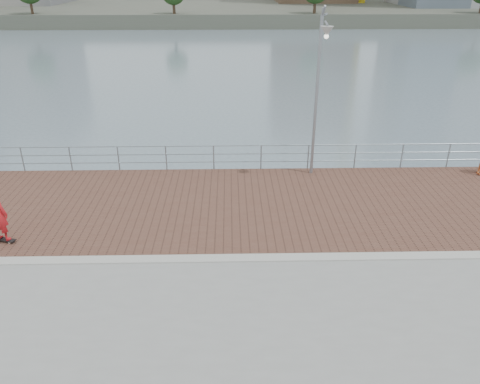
{
  "coord_description": "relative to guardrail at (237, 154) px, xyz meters",
  "views": [
    {
      "loc": [
        -0.32,
        -11.89,
        8.0
      ],
      "look_at": [
        0.0,
        2.0,
        1.3
      ],
      "focal_mm": 35.0,
      "sensor_mm": 36.0,
      "label": 1
    }
  ],
  "objects": [
    {
      "name": "guardrail",
      "position": [
        0.0,
        0.0,
        0.0
      ],
      "size": [
        39.06,
        0.06,
        1.13
      ],
      "color": "#8C9EA8",
      "rests_on": "brick_lane"
    },
    {
      "name": "street_lamp",
      "position": [
        3.16,
        -0.97,
        3.89
      ],
      "size": [
        0.47,
        1.37,
        6.45
      ],
      "color": "gray",
      "rests_on": "brick_lane"
    },
    {
      "name": "curb",
      "position": [
        -0.0,
        -7.0,
        -0.66
      ],
      "size": [
        40.0,
        0.4,
        0.06
      ],
      "primitive_type": "cube",
      "color": "#B7B5AD",
      "rests_on": "seawall"
    },
    {
      "name": "far_shore",
      "position": [
        -0.0,
        115.5,
        -1.44
      ],
      "size": [
        320.0,
        95.0,
        2.5
      ],
      "primitive_type": "cube",
      "color": "#4C5142",
      "rests_on": "ground"
    },
    {
      "name": "skateboard",
      "position": [
        -7.62,
        -5.84,
        -0.6
      ],
      "size": [
        0.81,
        0.42,
        0.09
      ],
      "rotation": [
        0.0,
        0.0,
        -0.3
      ],
      "color": "black",
      "rests_on": "brick_lane"
    },
    {
      "name": "brick_lane",
      "position": [
        -0.0,
        -3.4,
        -0.68
      ],
      "size": [
        40.0,
        6.8,
        0.02
      ],
      "primitive_type": "cube",
      "color": "brown",
      "rests_on": "seawall"
    },
    {
      "name": "water",
      "position": [
        -0.0,
        -7.0,
        -2.69
      ],
      "size": [
        400.0,
        400.0,
        0.0
      ],
      "primitive_type": "plane",
      "color": "slate",
      "rests_on": "ground"
    }
  ]
}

